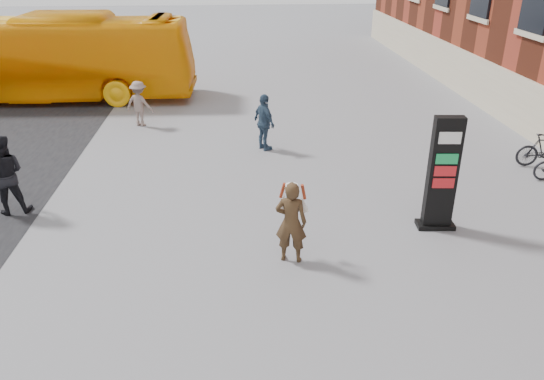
{
  "coord_description": "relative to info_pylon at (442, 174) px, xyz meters",
  "views": [
    {
      "loc": [
        -0.26,
        -9.16,
        5.86
      ],
      "look_at": [
        0.48,
        1.0,
        1.12
      ],
      "focal_mm": 35.0,
      "sensor_mm": 36.0,
      "label": 1
    }
  ],
  "objects": [
    {
      "name": "pedestrian_b",
      "position": [
        -7.79,
        8.03,
        -0.51
      ],
      "size": [
        1.17,
        0.94,
        1.58
      ],
      "primitive_type": "imported",
      "rotation": [
        0.0,
        0.0,
        2.74
      ],
      "color": "gray",
      "rests_on": "ground"
    },
    {
      "name": "bus",
      "position": [
        -12.24,
        11.88,
        0.4
      ],
      "size": [
        12.31,
        3.23,
        3.41
      ],
      "primitive_type": "imported",
      "rotation": [
        0.0,
        0.0,
        1.54
      ],
      "color": "#FAA608",
      "rests_on": "road"
    },
    {
      "name": "pedestrian_a",
      "position": [
        -9.89,
        1.47,
        -0.34
      ],
      "size": [
        1.08,
        0.93,
        1.93
      ],
      "primitive_type": "imported",
      "rotation": [
        0.0,
        0.0,
        3.38
      ],
      "color": "black",
      "rests_on": "ground"
    },
    {
      "name": "info_pylon",
      "position": [
        0.0,
        0.0,
        0.0
      ],
      "size": [
        0.87,
        0.48,
        2.61
      ],
      "rotation": [
        0.0,
        0.0,
        -0.08
      ],
      "color": "black",
      "rests_on": "ground"
    },
    {
      "name": "woman",
      "position": [
        -3.43,
        -1.13,
        -0.41
      ],
      "size": [
        0.75,
        0.71,
        1.73
      ],
      "rotation": [
        0.0,
        0.0,
        2.91
      ],
      "color": "#432E19",
      "rests_on": "ground"
    },
    {
      "name": "pedestrian_c",
      "position": [
        -3.57,
        5.29,
        -0.42
      ],
      "size": [
        0.87,
        1.11,
        1.76
      ],
      "primitive_type": "imported",
      "rotation": [
        0.0,
        0.0,
        2.07
      ],
      "color": "#344B64",
      "rests_on": "ground"
    },
    {
      "name": "ground",
      "position": [
        -4.22,
        -1.14,
        -1.3
      ],
      "size": [
        100.0,
        100.0,
        0.0
      ],
      "primitive_type": "plane",
      "color": "#9E9EA3"
    }
  ]
}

